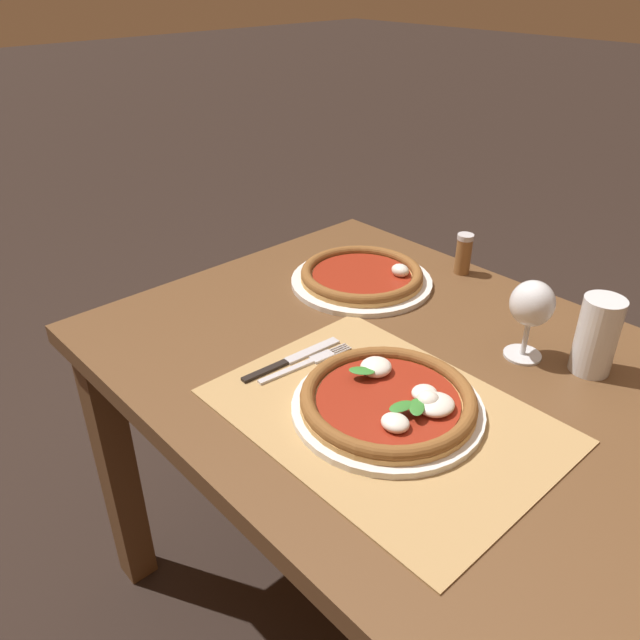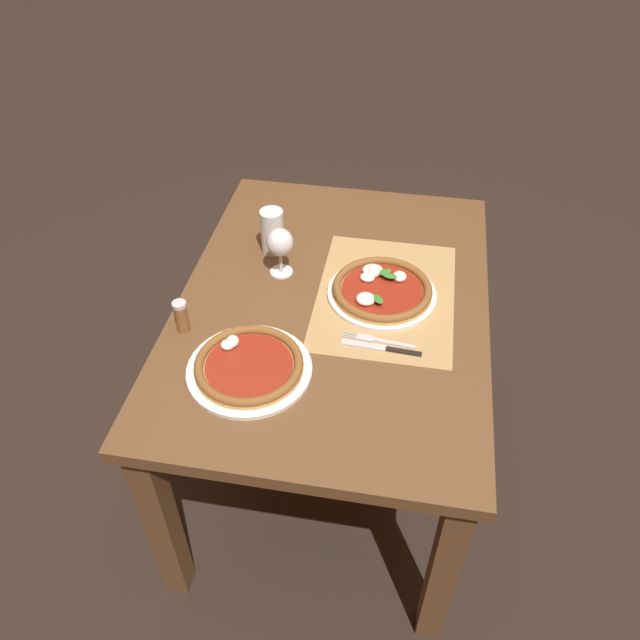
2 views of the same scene
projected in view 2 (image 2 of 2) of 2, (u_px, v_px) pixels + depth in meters
The scene contains 10 objects.
ground_plane at pixel (331, 451), 2.30m from camera, with size 24.00×24.00×0.00m, color black.
dining_table at pixel (333, 327), 1.87m from camera, with size 1.24×0.88×0.74m.
paper_placemat at pixel (386, 295), 1.81m from camera, with size 0.54×0.39×0.00m, color #A88451.
pizza_near at pixel (382, 290), 1.80m from camera, with size 0.32×0.32×0.05m.
pizza_far at pixel (249, 366), 1.58m from camera, with size 0.32×0.32×0.05m.
wine_glass at pixel (280, 244), 1.82m from camera, with size 0.08×0.08×0.16m.
pint_glass at pixel (272, 232), 1.93m from camera, with size 0.07×0.07×0.15m.
fork at pixel (378, 340), 1.67m from camera, with size 0.04×0.20×0.00m.
knife at pixel (381, 348), 1.65m from camera, with size 0.03×0.22×0.01m.
pepper_shaker at pixel (181, 316), 1.67m from camera, with size 0.04×0.04×0.10m.
Camera 2 is at (-1.35, -0.20, 1.91)m, focal length 35.00 mm.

